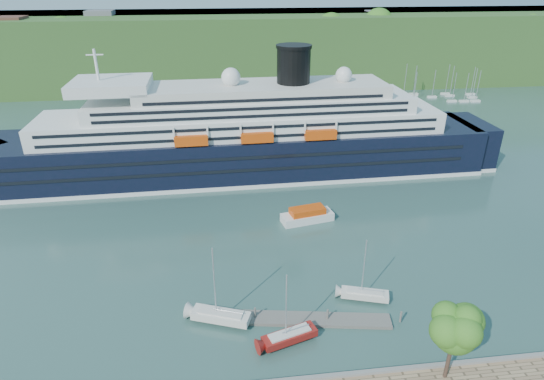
# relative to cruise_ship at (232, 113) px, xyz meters

# --- Properties ---
(far_hillside) EXTENTS (400.00, 50.00, 24.00)m
(far_hillside) POSITION_rel_cruise_ship_xyz_m (3.58, 90.89, -0.70)
(far_hillside) COLOR #2E5220
(far_hillside) RESTS_ON ground
(quay_coping) EXTENTS (220.00, 0.50, 0.30)m
(quay_coping) POSITION_rel_cruise_ship_xyz_m (3.58, -54.31, -11.55)
(quay_coping) COLOR slate
(quay_coping) RESTS_ON promenade
(cruise_ship) EXTENTS (113.43, 18.73, 25.40)m
(cruise_ship) POSITION_rel_cruise_ship_xyz_m (0.00, 0.00, 0.00)
(cruise_ship) COLOR black
(cruise_ship) RESTS_ON ground
(promenade_tree) EXTENTS (5.73, 5.73, 9.50)m
(promenade_tree) POSITION_rel_cruise_ship_xyz_m (18.30, -55.61, -6.95)
(promenade_tree) COLOR #32641A
(promenade_tree) RESTS_ON promenade
(floating_pontoon) EXTENTS (19.41, 5.45, 0.43)m
(floating_pontoon) POSITION_rel_cruise_ship_xyz_m (6.65, -44.97, -12.49)
(floating_pontoon) COLOR slate
(floating_pontoon) RESTS_ON ground
(sailboat_white_near) EXTENTS (7.90, 4.65, 9.87)m
(sailboat_white_near) POSITION_rel_cruise_ship_xyz_m (-3.73, -44.00, -7.77)
(sailboat_white_near) COLOR silver
(sailboat_white_near) RESTS_ON ground
(sailboat_red) EXTENTS (7.18, 3.94, 8.94)m
(sailboat_red) POSITION_rel_cruise_ship_xyz_m (3.79, -48.16, -8.23)
(sailboat_red) COLOR maroon
(sailboat_red) RESTS_ON ground
(sailboat_white_far) EXTENTS (6.75, 3.67, 8.40)m
(sailboat_white_far) POSITION_rel_cruise_ship_xyz_m (14.34, -42.05, -8.50)
(sailboat_white_far) COLOR silver
(sailboat_white_far) RESTS_ON ground
(tender_launch) EXTENTS (9.13, 4.67, 2.41)m
(tender_launch) POSITION_rel_cruise_ship_xyz_m (11.04, -21.23, -11.50)
(tender_launch) COLOR #CD430C
(tender_launch) RESTS_ON ground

